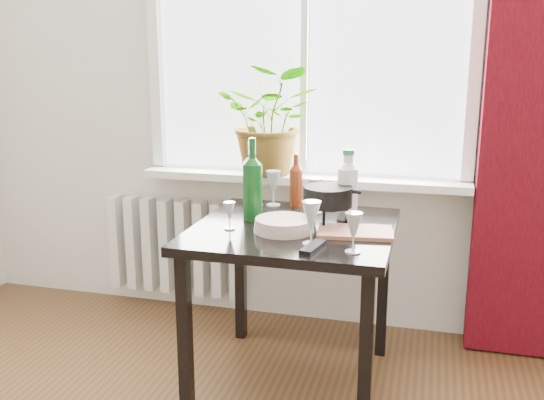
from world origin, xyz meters
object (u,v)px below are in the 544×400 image
(cleaning_bottle, at_px, (348,184))
(cutting_board, at_px, (355,232))
(potted_plant, at_px, (272,120))
(wine_bottle_right, at_px, (253,178))
(wineglass_far_right, at_px, (353,232))
(wineglass_back_center, at_px, (315,195))
(wine_bottle_left, at_px, (252,176))
(wineglass_front_left, at_px, (230,216))
(bottle_amber, at_px, (296,180))
(fondue_pot, at_px, (328,205))
(plate_stack, at_px, (284,225))
(wineglass_front_right, at_px, (311,223))
(table, at_px, (294,246))
(tv_remote, at_px, (313,247))
(radiator, at_px, (175,246))
(wineglass_back_left, at_px, (273,188))

(cleaning_bottle, bearing_deg, cutting_board, -73.31)
(potted_plant, distance_m, wine_bottle_right, 0.56)
(wineglass_far_right, distance_m, wineglass_back_center, 0.59)
(potted_plant, xyz_separation_m, cutting_board, (0.53, -0.63, -0.38))
(wine_bottle_left, relative_size, wineglass_front_left, 2.97)
(bottle_amber, bearing_deg, fondue_pot, -53.10)
(wineglass_back_center, xyz_separation_m, plate_stack, (-0.07, -0.33, -0.06))
(plate_stack, bearing_deg, wineglass_front_left, -172.22)
(plate_stack, xyz_separation_m, fondue_pot, (0.15, 0.17, 0.06))
(bottle_amber, distance_m, wineglass_front_left, 0.51)
(fondue_pot, bearing_deg, wineglass_far_right, -58.52)
(wineglass_front_left, distance_m, cutting_board, 0.53)
(wine_bottle_right, relative_size, wineglass_front_right, 2.11)
(cutting_board, bearing_deg, fondue_pot, 137.65)
(table, xyz_separation_m, tv_remote, (0.14, -0.29, 0.10))
(wine_bottle_right, relative_size, wineglass_back_center, 2.19)
(cleaning_bottle, height_order, fondue_pot, cleaning_bottle)
(wineglass_front_right, distance_m, wineglass_back_center, 0.48)
(wineglass_back_center, relative_size, wineglass_front_left, 1.42)
(potted_plant, xyz_separation_m, wineglass_front_left, (0.01, -0.70, -0.33))
(wine_bottle_left, bearing_deg, wine_bottle_right, -71.13)
(potted_plant, bearing_deg, wineglass_back_center, -48.47)
(tv_remote, bearing_deg, radiator, 148.42)
(radiator, height_order, wineglass_back_left, wineglass_back_left)
(wineglass_front_right, height_order, plate_stack, wineglass_front_right)
(wine_bottle_right, xyz_separation_m, fondue_pot, (0.34, 0.02, -0.10))
(potted_plant, relative_size, wineglass_back_left, 3.18)
(radiator, relative_size, wineglass_front_right, 4.52)
(wineglass_front_right, height_order, tv_remote, wineglass_front_right)
(radiator, xyz_separation_m, table, (0.85, -0.63, 0.27))
(wineglass_front_right, distance_m, cutting_board, 0.25)
(table, height_order, wineglass_front_left, wineglass_front_left)
(table, relative_size, wineglass_front_left, 7.07)
(wine_bottle_left, height_order, wineglass_back_left, wine_bottle_left)
(bottle_amber, bearing_deg, wineglass_front_right, -71.64)
(wineglass_front_left, xyz_separation_m, fondue_pot, (0.38, 0.20, 0.02))
(cleaning_bottle, bearing_deg, wine_bottle_right, -163.88)
(wineglass_back_center, bearing_deg, wine_bottle_left, -161.63)
(wine_bottle_left, height_order, wineglass_front_right, wine_bottle_left)
(potted_plant, distance_m, plate_stack, 0.79)
(wineglass_back_center, bearing_deg, plate_stack, -101.63)
(bottle_amber, xyz_separation_m, wineglass_back_left, (-0.11, -0.02, -0.04))
(radiator, bearing_deg, cutting_board, -31.19)
(bottle_amber, xyz_separation_m, wineglass_front_left, (-0.18, -0.47, -0.07))
(table, bearing_deg, cutting_board, -10.08)
(bottle_amber, height_order, cutting_board, bottle_amber)
(wine_bottle_left, xyz_separation_m, wineglass_front_right, (0.36, -0.38, -0.09))
(wine_bottle_left, relative_size, wineglass_far_right, 2.25)
(wineglass_front_left, bearing_deg, fondue_pot, 27.21)
(bottle_amber, relative_size, wineglass_far_right, 1.65)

